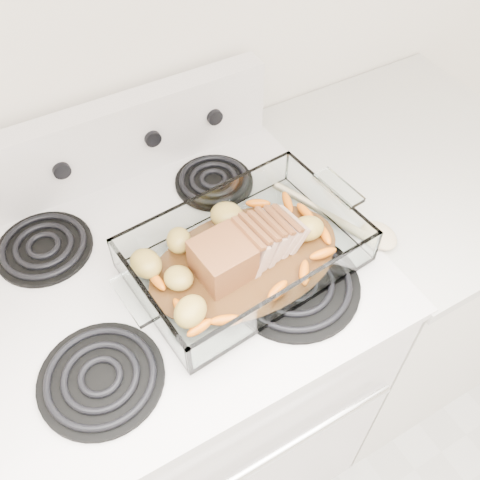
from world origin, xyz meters
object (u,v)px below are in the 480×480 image
baking_dish (245,256)px  pork_roast (239,251)px  electric_range (184,372)px  counter_right (384,273)px

baking_dish → pork_roast: pork_roast is taller
electric_range → pork_roast: bearing=-31.4°
electric_range → pork_roast: 0.53m
baking_dish → pork_roast: 0.03m
counter_right → pork_roast: 0.76m
counter_right → electric_range: bearing=179.9°
electric_range → pork_roast: (0.12, -0.07, 0.51)m
counter_right → baking_dish: baking_dish is taller
electric_range → counter_right: bearing=-0.1°
pork_roast → counter_right: bearing=13.0°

